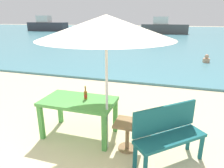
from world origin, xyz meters
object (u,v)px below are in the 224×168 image
Objects in this scene: patio_umbrella at (106,27)px; side_table_wood at (127,132)px; picnic_table_green at (79,105)px; boat_fishing_trawler at (164,28)px; beer_bottle_amber at (86,95)px; boat_tanker at (47,25)px; bench_teal_center at (168,131)px; swimmer_person at (206,59)px.

patio_umbrella is 1.80m from side_table_wood.
boat_fishing_trawler is at bearing 89.97° from picnic_table_green.
beer_bottle_amber is at bearing -89.77° from boat_fishing_trawler.
bench_teal_center is at bearing -52.94° from boat_tanker.
patio_umbrella is at bearing -169.07° from side_table_wood.
boat_fishing_trawler is (-3.27, 19.19, 0.67)m from swimmer_person.
boat_fishing_trawler reaches higher than patio_umbrella.
picnic_table_green is 1.24× the size of bench_teal_center.
patio_umbrella is 2.03× the size of bench_teal_center.
boat_tanker is (-20.55, 28.01, 0.63)m from side_table_wood.
bench_teal_center is 0.16× the size of boat_tanker.
beer_bottle_amber reaches higher than picnic_table_green.
boat_fishing_trawler is (-0.11, 27.00, 0.06)m from beer_bottle_amber.
beer_bottle_amber is 27.00m from boat_fishing_trawler.
boat_tanker reaches higher than boat_fishing_trawler.
boat_tanker is at bearing 125.08° from picnic_table_green.
beer_bottle_amber is at bearing 167.10° from bench_teal_center.
beer_bottle_amber is 0.04× the size of boat_fishing_trawler.
side_table_wood is (1.01, -0.18, -0.30)m from picnic_table_green.
picnic_table_green is 0.20× the size of boat_tanker.
boat_fishing_trawler is (-0.65, 27.32, -1.21)m from patio_umbrella.
swimmer_person is at bearing 67.93° from beer_bottle_amber.
bench_teal_center reaches higher than swimmer_person.
boat_tanker reaches higher than picnic_table_green.
beer_bottle_amber is at bearing 31.27° from picnic_table_green.
picnic_table_green is 3.41× the size of swimmer_person.
beer_bottle_amber is at bearing -112.07° from swimmer_person.
boat_tanker is at bearing 126.28° from side_table_wood.
beer_bottle_amber is 0.12× the size of patio_umbrella.
picnic_table_green is at bearing 170.40° from bench_teal_center.
side_table_wood is at bearing -87.90° from boat_fishing_trawler.
beer_bottle_amber is 1.05m from side_table_wood.
patio_umbrella is 0.33× the size of boat_tanker.
picnic_table_green reaches higher than side_table_wood.
boat_tanker is (-19.66, 27.76, 0.13)m from beer_bottle_amber.
bench_teal_center is (1.57, -0.36, -0.31)m from beer_bottle_amber.
patio_umbrella is 8.75m from swimmer_person.
side_table_wood is 8.38m from swimmer_person.
boat_fishing_trawler reaches higher than swimmer_person.
swimmer_person is 0.06× the size of boat_fishing_trawler.
boat_tanker is at bearing 127.06° from bench_teal_center.
boat_fishing_trawler is (0.01, 27.07, 0.26)m from picnic_table_green.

